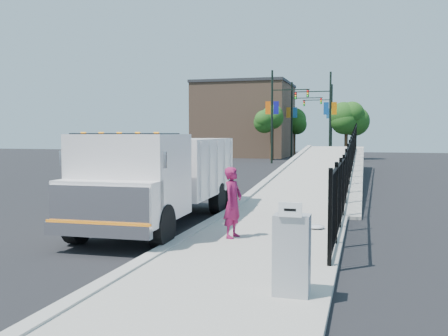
# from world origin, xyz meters

# --- Properties ---
(ground) EXTENTS (120.00, 120.00, 0.00)m
(ground) POSITION_xyz_m (0.00, 0.00, 0.00)
(ground) COLOR black
(ground) RESTS_ON ground
(sidewalk) EXTENTS (3.55, 12.00, 0.12)m
(sidewalk) POSITION_xyz_m (1.93, -2.00, 0.06)
(sidewalk) COLOR #9E998E
(sidewalk) RESTS_ON ground
(curb) EXTENTS (0.30, 12.00, 0.16)m
(curb) POSITION_xyz_m (0.00, -2.00, 0.08)
(curb) COLOR #ADAAA3
(curb) RESTS_ON ground
(ramp) EXTENTS (3.95, 24.06, 3.19)m
(ramp) POSITION_xyz_m (2.12, 16.00, 0.00)
(ramp) COLOR #9E998E
(ramp) RESTS_ON ground
(iron_fence) EXTENTS (0.10, 28.00, 1.80)m
(iron_fence) POSITION_xyz_m (3.55, 12.00, 0.90)
(iron_fence) COLOR black
(iron_fence) RESTS_ON ground
(truck) EXTENTS (2.76, 7.79, 2.64)m
(truck) POSITION_xyz_m (-1.40, 1.55, 1.49)
(truck) COLOR black
(truck) RESTS_ON ground
(worker) EXTENTS (0.52, 0.69, 1.69)m
(worker) POSITION_xyz_m (1.15, -0.03, 0.97)
(worker) COLOR maroon
(worker) RESTS_ON sidewalk
(utility_cabinet) EXTENTS (0.55, 0.40, 1.25)m
(utility_cabinet) POSITION_xyz_m (3.10, -3.89, 0.75)
(utility_cabinet) COLOR gray
(utility_cabinet) RESTS_ON sidewalk
(arrow_sign) EXTENTS (0.35, 0.04, 0.22)m
(arrow_sign) POSITION_xyz_m (3.10, -4.11, 1.48)
(arrow_sign) COLOR white
(arrow_sign) RESTS_ON utility_cabinet
(debris) EXTENTS (0.44, 0.44, 0.11)m
(debris) POSITION_xyz_m (2.97, 1.62, 0.17)
(debris) COLOR silver
(debris) RESTS_ON sidewalk
(light_pole_0) EXTENTS (3.77, 0.22, 8.00)m
(light_pole_0) POSITION_xyz_m (-3.28, 31.20, 4.36)
(light_pole_0) COLOR black
(light_pole_0) RESTS_ON ground
(light_pole_1) EXTENTS (3.78, 0.22, 8.00)m
(light_pole_1) POSITION_xyz_m (0.87, 33.56, 4.36)
(light_pole_1) COLOR black
(light_pole_1) RESTS_ON ground
(light_pole_2) EXTENTS (3.78, 0.22, 8.00)m
(light_pole_2) POSITION_xyz_m (-3.03, 41.53, 4.36)
(light_pole_2) COLOR black
(light_pole_2) RESTS_ON ground
(light_pole_3) EXTENTS (3.78, 0.22, 8.00)m
(light_pole_3) POSITION_xyz_m (0.27, 45.10, 4.36)
(light_pole_3) COLOR black
(light_pole_3) RESTS_ON ground
(tree_0) EXTENTS (2.33, 2.33, 5.17)m
(tree_0) POSITION_xyz_m (-4.52, 36.38, 3.92)
(tree_0) COLOR #382314
(tree_0) RESTS_ON ground
(tree_1) EXTENTS (2.74, 2.74, 5.37)m
(tree_1) POSITION_xyz_m (2.35, 40.01, 3.95)
(tree_1) COLOR #382314
(tree_1) RESTS_ON ground
(tree_2) EXTENTS (2.82, 2.82, 5.41)m
(tree_2) POSITION_xyz_m (-4.00, 48.48, 3.96)
(tree_2) COLOR #382314
(tree_2) RESTS_ON ground
(building) EXTENTS (10.00, 10.00, 8.00)m
(building) POSITION_xyz_m (-9.00, 44.00, 4.00)
(building) COLOR #8C664C
(building) RESTS_ON ground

